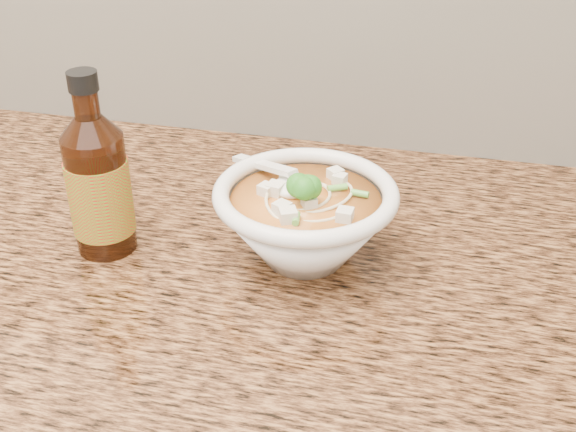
# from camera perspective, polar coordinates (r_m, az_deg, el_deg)

# --- Properties ---
(counter_slab) EXTENTS (4.00, 0.68, 0.04)m
(counter_slab) POSITION_cam_1_polar(r_m,az_deg,el_deg) (1.00, -21.38, -0.86)
(counter_slab) COLOR brown
(counter_slab) RESTS_ON cabinet
(soup_bowl) EXTENTS (0.21, 0.21, 0.11)m
(soup_bowl) POSITION_cam_1_polar(r_m,az_deg,el_deg) (0.81, 1.35, -0.47)
(soup_bowl) COLOR white
(soup_bowl) RESTS_ON counter_slab
(hot_sauce_bottle) EXTENTS (0.09, 0.09, 0.22)m
(hot_sauce_bottle) POSITION_cam_1_polar(r_m,az_deg,el_deg) (0.84, -14.72, 2.31)
(hot_sauce_bottle) COLOR #3C1808
(hot_sauce_bottle) RESTS_ON counter_slab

